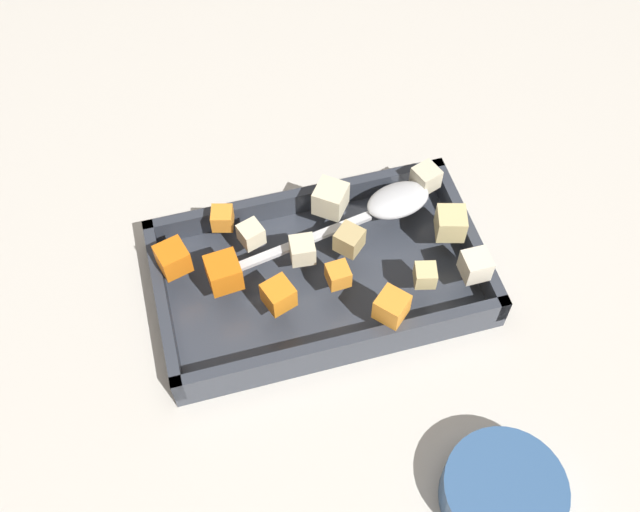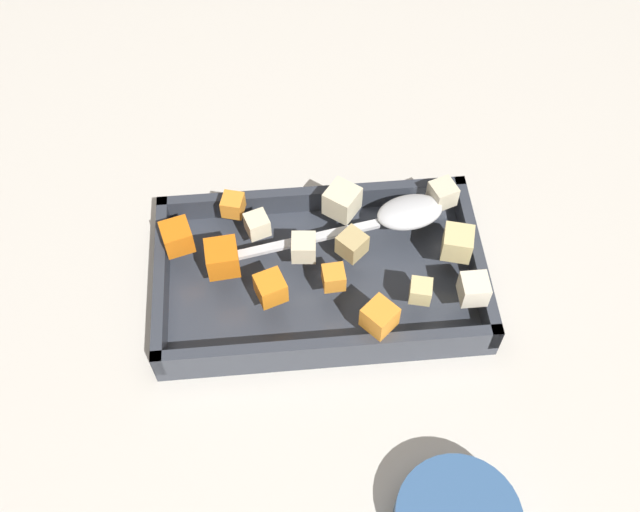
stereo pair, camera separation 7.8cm
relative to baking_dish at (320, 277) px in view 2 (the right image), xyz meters
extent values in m
plane|color=beige|center=(-0.02, -0.02, -0.01)|extent=(4.00, 4.00, 0.00)
cube|color=#333842|center=(0.00, 0.00, -0.01)|extent=(0.36, 0.21, 0.01)
cube|color=#333842|center=(0.00, -0.10, 0.02)|extent=(0.36, 0.01, 0.03)
cube|color=#333842|center=(0.00, 0.10, 0.02)|extent=(0.36, 0.01, 0.03)
cube|color=#333842|center=(-0.17, 0.00, 0.02)|extent=(0.01, 0.21, 0.03)
cube|color=#333842|center=(0.17, 0.00, 0.02)|extent=(0.01, 0.21, 0.03)
cube|color=orange|center=(0.01, -0.03, 0.04)|extent=(0.02, 0.02, 0.02)
cube|color=orange|center=(0.05, -0.08, 0.05)|extent=(0.04, 0.04, 0.03)
cube|color=orange|center=(-0.09, 0.08, 0.04)|extent=(0.03, 0.03, 0.02)
cube|color=orange|center=(-0.10, 0.00, 0.05)|extent=(0.04, 0.04, 0.03)
cube|color=orange|center=(-0.15, 0.03, 0.05)|extent=(0.04, 0.04, 0.03)
cube|color=orange|center=(-0.05, -0.04, 0.05)|extent=(0.04, 0.04, 0.03)
cube|color=#E0CC89|center=(0.10, -0.05, 0.04)|extent=(0.03, 0.03, 0.02)
cube|color=tan|center=(0.04, 0.01, 0.05)|extent=(0.04, 0.04, 0.03)
cube|color=beige|center=(0.03, 0.07, 0.05)|extent=(0.05, 0.05, 0.03)
cube|color=beige|center=(-0.02, 0.01, 0.05)|extent=(0.03, 0.03, 0.03)
cube|color=beige|center=(-0.07, 0.05, 0.04)|extent=(0.03, 0.03, 0.02)
cube|color=#E0CC89|center=(0.15, 0.00, 0.05)|extent=(0.04, 0.04, 0.03)
cube|color=beige|center=(0.14, 0.07, 0.05)|extent=(0.03, 0.03, 0.03)
cube|color=silver|center=(0.15, -0.06, 0.05)|extent=(0.03, 0.03, 0.03)
ellipsoid|color=silver|center=(0.10, 0.05, 0.04)|extent=(0.08, 0.06, 0.02)
cube|color=silver|center=(-0.02, 0.03, 0.03)|extent=(0.17, 0.04, 0.01)
camera|label=1|loc=(-0.12, -0.42, 0.69)|focal=41.39mm
camera|label=2|loc=(-0.04, -0.44, 0.69)|focal=41.39mm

